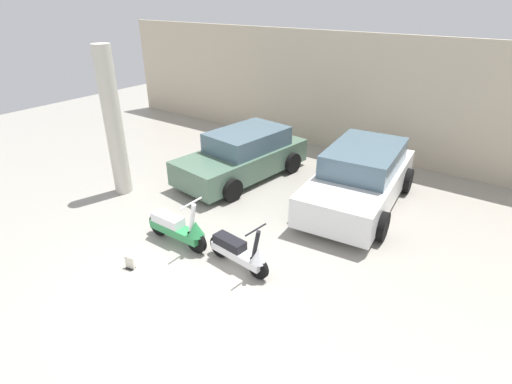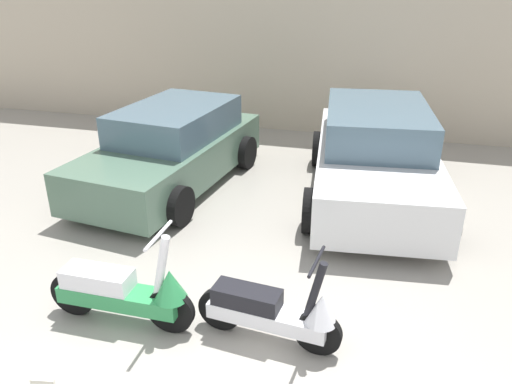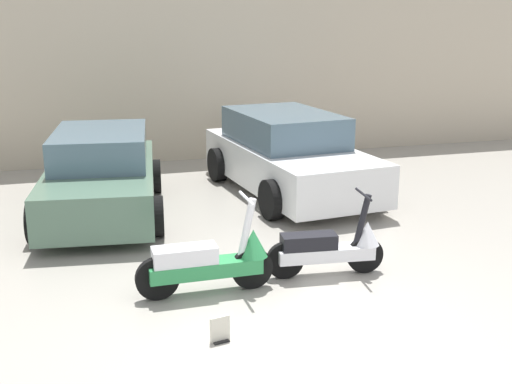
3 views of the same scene
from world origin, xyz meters
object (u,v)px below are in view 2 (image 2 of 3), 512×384
Objects in this scene: scooter_front_left at (126,291)px; car_rear_left at (172,149)px; scooter_front_right at (274,311)px; car_rear_center at (375,156)px.

scooter_front_left is 0.39× the size of car_rear_left.
scooter_front_left is 1.51m from scooter_front_right.
scooter_front_left is 1.09× the size of scooter_front_right.
car_rear_left reaches higher than scooter_front_right.
car_rear_center reaches higher than car_rear_left.
scooter_front_right is at bearing 4.11° from scooter_front_left.
scooter_front_left is 4.47m from car_rear_center.
car_rear_left is 0.93× the size of car_rear_center.
scooter_front_left is at bearing -36.17° from car_rear_center.
scooter_front_right is (1.50, 0.10, -0.03)m from scooter_front_left.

